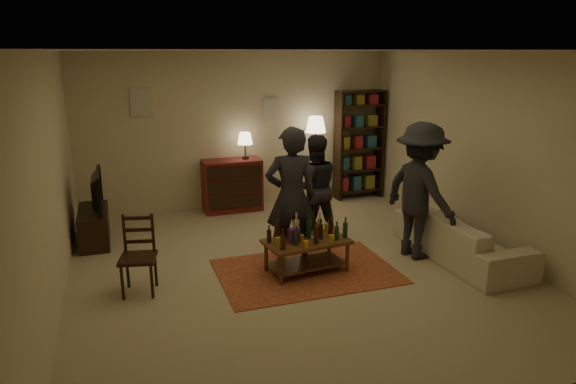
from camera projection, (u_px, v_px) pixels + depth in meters
name	position (u px, v px, depth m)	size (l,w,h in m)	color
floor	(295.00, 268.00, 6.60)	(6.00, 6.00, 0.00)	#C6B793
room_shell	(200.00, 106.00, 8.64)	(6.00, 6.00, 6.00)	beige
rug	(306.00, 271.00, 6.49)	(2.20, 1.50, 0.01)	maroon
coffee_table	(307.00, 243.00, 6.39)	(1.10, 0.69, 0.76)	brown
dining_chair	(138.00, 252.00, 5.86)	(0.47, 0.47, 0.92)	black
tv_stand	(94.00, 217.00, 7.39)	(0.40, 1.00, 1.06)	black
dresser	(233.00, 184.00, 8.89)	(1.00, 0.50, 1.36)	maroon
bookshelf	(359.00, 144.00, 9.56)	(0.90, 0.34, 2.02)	black
floor_lamp	(316.00, 130.00, 9.08)	(0.36, 0.36, 1.59)	black
sofa	(460.00, 237.00, 6.84)	(2.08, 0.81, 0.61)	beige
person_left	(291.00, 197.00, 6.50)	(0.66, 0.43, 1.81)	#242229
person_right	(314.00, 187.00, 7.49)	(0.75, 0.59, 1.55)	#25242B
person_by_sofa	(420.00, 191.00, 6.77)	(1.18, 0.68, 1.82)	#222329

